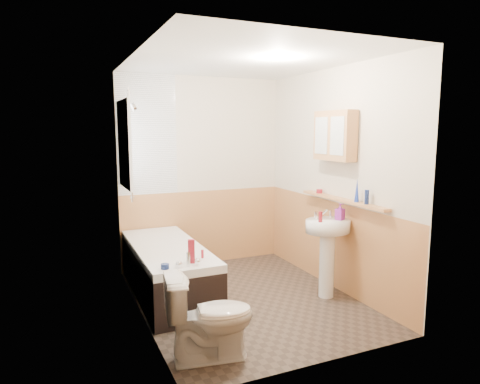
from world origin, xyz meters
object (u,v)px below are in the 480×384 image
Objects in this scene: bathtub at (168,269)px; pine_shelf at (342,200)px; toilet at (210,317)px; sink at (327,242)px; medicine_cabinet at (334,136)px.

pine_shelf reaches higher than bathtub.
toilet is at bearing -91.18° from bathtub.
sink reaches higher than toilet.
toilet is (-0.03, -1.46, 0.05)m from bathtub.
pine_shelf is at bearing -58.33° from toilet.
sink is 0.69× the size of pine_shelf.
sink is (1.57, -0.76, 0.32)m from bathtub.
toilet is 0.50× the size of pine_shelf.
toilet is 2.07m from pine_shelf.
medicine_cabinet reaches higher than bathtub.
bathtub is 2.99× the size of medicine_cabinet.
sink is at bearing -25.92° from bathtub.
bathtub reaches higher than toilet.
medicine_cabinet is (1.74, -0.59, 1.46)m from bathtub.
bathtub is 1.28× the size of pine_shelf.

